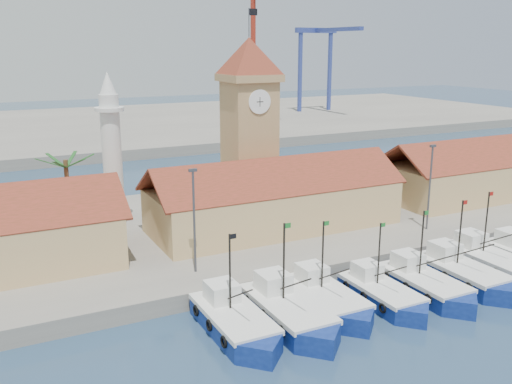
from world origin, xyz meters
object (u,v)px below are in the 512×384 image
boat_0 (236,324)px  boat_4 (426,286)px  clock_tower (249,123)px  minaret (112,150)px

boat_0 → boat_4: size_ratio=1.03×
clock_tower → minaret: size_ratio=1.39×
boat_4 → clock_tower: bearing=101.0°
clock_tower → minaret: 15.30m
minaret → boat_0: bearing=-83.9°
boat_0 → minaret: bearing=96.1°
boat_0 → boat_4: bearing=-3.6°
boat_0 → minaret: (-2.65, 25.00, 8.92)m
boat_4 → minaret: minaret is taller
clock_tower → boat_0: bearing=-118.2°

